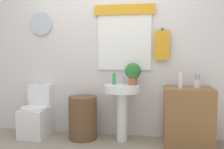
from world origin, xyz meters
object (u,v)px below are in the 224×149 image
toilet (37,116)px  wooden_cabinet (188,117)px  potted_plant (133,72)px  laundry_hamper (83,118)px  toothbrush_cup (197,84)px  pedestal_sink (122,100)px  soap_bottle (114,79)px  lotion_bottle (181,80)px

toilet → wooden_cabinet: size_ratio=1.00×
toilet → potted_plant: bearing=1.1°
toilet → laundry_hamper: toilet is taller
potted_plant → toothbrush_cup: size_ratio=1.61×
toilet → toothbrush_cup: size_ratio=4.10×
pedestal_sink → wooden_cabinet: bearing=0.0°
toilet → soap_bottle: soap_bottle is taller
wooden_cabinet → toilet: bearing=179.1°
pedestal_sink → soap_bottle: size_ratio=5.03×
soap_bottle → lotion_bottle: lotion_bottle is taller
laundry_hamper → potted_plant: bearing=4.9°
toilet → lotion_bottle: 2.10m
wooden_cabinet → lotion_bottle: bearing=-159.7°
pedestal_sink → potted_plant: 0.40m
pedestal_sink → lotion_bottle: lotion_bottle is taller
toothbrush_cup → toilet: bearing=179.7°
laundry_hamper → potted_plant: 0.95m
laundry_hamper → soap_bottle: size_ratio=3.89×
toilet → soap_bottle: size_ratio=4.91×
pedestal_sink → potted_plant: (0.14, 0.06, 0.37)m
potted_plant → pedestal_sink: bearing=-156.8°
toilet → potted_plant: size_ratio=2.55×
laundry_hamper → toilet: bearing=177.4°
laundry_hamper → potted_plant: size_ratio=2.02×
wooden_cabinet → soap_bottle: size_ratio=4.91×
toothbrush_cup → wooden_cabinet: bearing=-169.6°
toilet → soap_bottle: 1.27m
soap_bottle → potted_plant: size_ratio=0.52×
pedestal_sink → wooden_cabinet: size_ratio=1.02×
laundry_hamper → soap_bottle: soap_bottle is taller
laundry_hamper → lotion_bottle: lotion_bottle is taller
potted_plant → soap_bottle: bearing=-177.8°
wooden_cabinet → toothbrush_cup: toothbrush_cup is taller
wooden_cabinet → laundry_hamper: bearing=180.0°
toothbrush_cup → laundry_hamper: bearing=-179.3°
toilet → soap_bottle: bearing=0.9°
wooden_cabinet → lotion_bottle: size_ratio=3.84×
pedestal_sink → laundry_hamper: bearing=180.0°
soap_bottle → potted_plant: 0.28m
potted_plant → lotion_bottle: size_ratio=1.51×
wooden_cabinet → pedestal_sink: bearing=-180.0°
pedestal_sink → lotion_bottle: size_ratio=3.93×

